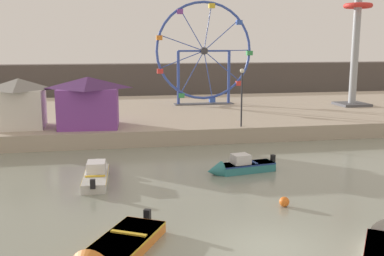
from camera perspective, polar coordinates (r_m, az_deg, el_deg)
The scene contains 11 objects.
ground_plane at distance 16.30m, azimuth 9.75°, elevation -14.80°, with size 240.00×240.00×0.00m, color gray.
quay_promenade at distance 41.86m, azimuth -3.26°, elevation 1.71°, with size 110.00×21.77×1.10m, color tan.
distant_town_skyline at distance 60.98m, azimuth -5.68°, elevation 5.98°, with size 140.00×3.00×4.40m, color #564C47.
motorboat_teal_painted at distance 24.98m, azimuth 5.78°, elevation -4.87°, with size 4.13×1.67×1.26m.
motorboat_pale_grey at distance 24.42m, azimuth -11.85°, elevation -5.47°, with size 1.36×5.17×1.29m.
ferris_wheel_blue_frame at distance 44.47m, azimuth 1.51°, elevation 9.38°, with size 9.57×1.20×9.89m.
drop_tower_steel_tower at distance 46.18m, azimuth 19.93°, elevation 11.16°, with size 2.80×2.80×14.44m.
carnival_booth_purple_stall at distance 32.98m, azimuth -12.85°, elevation 3.31°, with size 4.68×4.10×3.57m.
carnival_booth_white_ticket at distance 34.05m, azimuth -20.83°, elevation 3.04°, with size 3.61×3.38×3.49m.
promenade_lamp_near at distance 32.40m, azimuth 6.27°, elevation 4.87°, with size 0.32×0.32×4.14m.
mooring_buoy_orange at distance 20.25m, azimuth 11.52°, elevation -9.06°, with size 0.44×0.44×0.44m, color orange.
Camera 1 is at (-5.31, -13.77, 6.91)m, focal length 42.47 mm.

